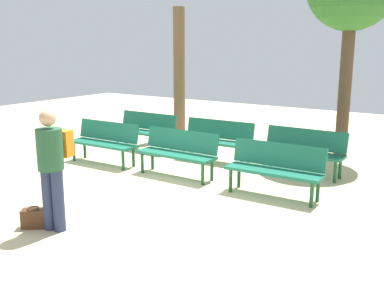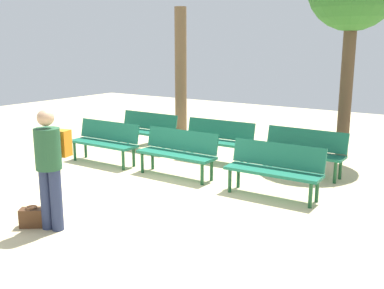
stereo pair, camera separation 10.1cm
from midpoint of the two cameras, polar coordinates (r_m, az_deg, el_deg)
name	(u,v)px [view 1 (the left image)]	position (r m, az deg, el deg)	size (l,w,h in m)	color
ground_plane	(124,200)	(7.43, -9.05, -6.94)	(24.00, 24.00, 0.00)	beige
bench_r0_c0	(105,140)	(9.64, -11.32, 0.59)	(1.61, 0.51, 0.87)	#19664C
bench_r0_c1	(178,150)	(8.53, -2.10, -0.72)	(1.60, 0.49, 0.87)	#19664C
bench_r0_c2	(275,166)	(7.51, 10.18, -2.74)	(1.61, 0.53, 0.87)	#19664C
bench_r1_c0	(146,129)	(10.77, -6.20, 2.01)	(1.60, 0.49, 0.87)	#19664C
bench_r1_c1	(217,138)	(9.66, 2.90, 0.84)	(1.62, 0.54, 0.87)	#19664C
bench_r1_c2	(303,149)	(8.89, 13.65, -0.52)	(1.60, 0.49, 0.87)	#19664C
tree_0	(179,74)	(12.02, -1.88, 8.97)	(0.31, 0.31, 3.42)	brown
visitor_with_backpack	(52,163)	(6.24, -17.78, -2.20)	(0.43, 0.58, 1.65)	navy
handbag	(34,218)	(6.63, -19.88, -8.78)	(0.36, 0.34, 0.29)	#4C2D19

